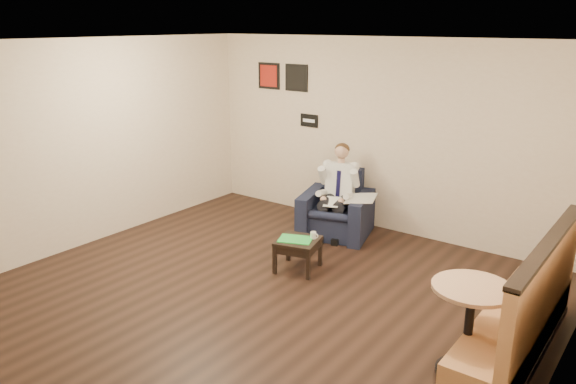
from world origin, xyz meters
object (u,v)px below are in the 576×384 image
Objects in this scene: banquette at (517,297)px; green_folder at (295,239)px; coffee_mug at (313,235)px; seated_man at (334,195)px; side_table at (298,255)px; smartphone at (305,236)px; cafe_table at (468,331)px; armchair at (336,204)px.

green_folder is at bearing 173.58° from banquette.
coffee_mug reaches higher than green_folder.
banquette is at bearing -43.94° from seated_man.
banquette reaches higher than side_table.
side_table is at bearing -97.35° from smartphone.
cafe_table is (2.33, -1.04, -0.02)m from coffee_mug.
banquette is (2.93, -1.54, -0.04)m from seated_man.
seated_man is 2.54× the size of side_table.
green_folder is 2.73m from banquette.
side_table is 0.26m from smartphone.
smartphone is (0.25, -1.06, -0.22)m from seated_man.
coffee_mug is at bearing -87.15° from seated_man.
seated_man is 3.11× the size of green_folder.
armchair is 1.38m from side_table.
armchair is 0.41× the size of banquette.
coffee_mug is 2.55m from cafe_table.
green_folder is 0.18× the size of banquette.
green_folder reaches higher than smartphone.
armchair is 1.11× the size of cafe_table.
cafe_table is at bearing -27.23° from smartphone.
green_folder is (0.25, -1.35, -0.05)m from armchair.
smartphone reaches higher than side_table.
armchair is at bearing 150.74° from banquette.
armchair reaches higher than green_folder.
smartphone is (0.03, 0.17, -0.00)m from green_folder.
smartphone is at bearing 80.22° from green_folder.
cafe_table is (2.46, -0.89, 0.22)m from side_table.
smartphone is 0.05× the size of banquette.
seated_man is at bearing -90.00° from armchair.
armchair is 1.21m from smartphone.
armchair is at bearing 101.53° from side_table.
banquette is at bearing -6.42° from green_folder.
smartphone is at bearing -93.11° from seated_man.
armchair is 0.75× the size of seated_man.
seated_man is at bearing 98.85° from smartphone.
smartphone is (0.01, 0.15, 0.21)m from side_table.
seated_man is 14.73× the size of coffee_mug.
seated_man is 9.99× the size of smartphone.
green_folder reaches higher than side_table.
coffee_mug is (0.15, 0.17, 0.04)m from green_folder.
seated_man is 1.28m from green_folder.
cafe_table is at bearing -112.51° from banquette.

